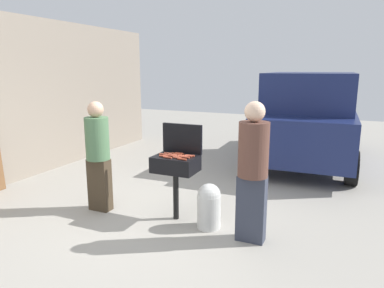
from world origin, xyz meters
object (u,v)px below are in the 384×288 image
hot_dog_14 (190,156)px  hot_dog_15 (177,158)px  hot_dog_3 (182,159)px  hot_dog_1 (175,156)px  hot_dog_11 (163,154)px  person_right (253,167)px  hot_dog_5 (176,154)px  hot_dog_12 (168,153)px  person_left (98,152)px  hot_dog_0 (168,155)px  hot_dog_10 (173,155)px  hot_dog_6 (167,157)px  hot_dog_2 (163,156)px  hot_dog_13 (183,156)px  hot_dog_4 (187,156)px  hot_dog_9 (185,157)px  bbq_grill (176,166)px  hot_dog_8 (178,155)px  parked_minivan (309,117)px  propane_tank (209,205)px  hot_dog_7 (180,153)px

hot_dog_14 → hot_dog_15: size_ratio=1.00×
hot_dog_3 → hot_dog_1: bearing=145.2°
hot_dog_11 → person_right: bearing=-8.2°
hot_dog_5 → hot_dog_12: bearing=-165.4°
person_left → person_right: 2.34m
hot_dog_0 → person_left: 1.11m
hot_dog_10 → person_left: size_ratio=0.08×
hot_dog_5 → hot_dog_12: 0.11m
hot_dog_1 → hot_dog_6: same height
hot_dog_11 → hot_dog_12: size_ratio=1.00×
hot_dog_2 → hot_dog_13: (0.24, 0.10, 0.00)m
hot_dog_2 → hot_dog_10: 0.14m
hot_dog_4 → hot_dog_9: size_ratio=1.00×
bbq_grill → hot_dog_8: size_ratio=7.10×
hot_dog_6 → hot_dog_13: bearing=40.3°
hot_dog_1 → hot_dog_12: (-0.16, 0.11, 0.00)m
hot_dog_8 → hot_dog_2: bearing=-132.3°
hot_dog_0 → parked_minivan: bearing=70.9°
hot_dog_8 → person_right: 1.16m
hot_dog_2 → hot_dog_13: 0.26m
hot_dog_0 → hot_dog_11: bearing=159.8°
hot_dog_2 → hot_dog_8: bearing=47.7°
hot_dog_11 → hot_dog_14: 0.38m
hot_dog_3 → person_left: (-1.37, -0.01, -0.04)m
hot_dog_12 → hot_dog_14: size_ratio=1.00×
bbq_grill → hot_dog_0: size_ratio=7.10×
hot_dog_4 → hot_dog_11: (-0.35, -0.04, 0.00)m
hot_dog_2 → person_right: bearing=-4.3°
hot_dog_8 → propane_tank: size_ratio=0.21×
hot_dog_13 → hot_dog_4: bearing=32.2°
hot_dog_15 → person_right: (1.06, -0.09, 0.01)m
hot_dog_6 → hot_dog_14: size_ratio=1.00×
propane_tank → bbq_grill: bearing=171.4°
hot_dog_4 → hot_dog_12: size_ratio=1.00×
hot_dog_7 → hot_dog_11: 0.23m
bbq_grill → hot_dog_13: size_ratio=7.10×
bbq_grill → hot_dog_14: size_ratio=7.10×
hot_dog_2 → hot_dog_14: size_ratio=1.00×
hot_dog_10 → parked_minivan: (1.39, 4.10, 0.09)m
hot_dog_4 → hot_dog_14: bearing=55.1°
hot_dog_4 → hot_dog_6: bearing=-141.7°
hot_dog_9 → hot_dog_10: (-0.21, 0.05, 0.00)m
hot_dog_4 → hot_dog_3: bearing=-89.1°
hot_dog_1 → hot_dog_13: 0.10m
hot_dog_4 → hot_dog_12: (-0.31, 0.03, 0.00)m
bbq_grill → hot_dog_9: bearing=-15.4°
hot_dog_4 → hot_dog_9: 0.07m
hot_dog_12 → parked_minivan: parked_minivan is taller
hot_dog_15 → person_right: person_right is taller
hot_dog_7 → hot_dog_8: size_ratio=1.00×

